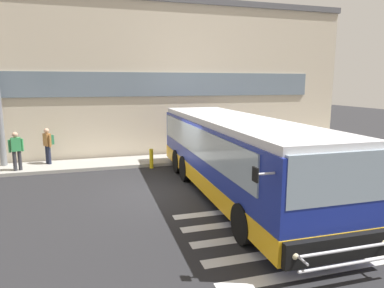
{
  "coord_description": "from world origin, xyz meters",
  "views": [
    {
      "loc": [
        -2.28,
        -11.46,
        3.84
      ],
      "look_at": [
        1.38,
        1.08,
        1.5
      ],
      "focal_mm": 31.64,
      "sensor_mm": 36.0,
      "label": 1
    }
  ],
  "objects_px": {
    "bus_main_foreground": "(234,157)",
    "safety_bollard_yellow": "(151,159)",
    "passenger_by_doorway": "(48,143)",
    "passenger_near_column": "(16,149)"
  },
  "relations": [
    {
      "from": "bus_main_foreground",
      "to": "safety_bollard_yellow",
      "type": "bearing_deg",
      "value": 115.13
    },
    {
      "from": "passenger_by_doorway",
      "to": "safety_bollard_yellow",
      "type": "distance_m",
      "value": 4.86
    },
    {
      "from": "bus_main_foreground",
      "to": "safety_bollard_yellow",
      "type": "height_order",
      "value": "bus_main_foreground"
    },
    {
      "from": "bus_main_foreground",
      "to": "passenger_by_doorway",
      "type": "xyz_separation_m",
      "value": [
        -6.67,
        6.13,
        -0.22
      ]
    },
    {
      "from": "bus_main_foreground",
      "to": "passenger_near_column",
      "type": "relative_size",
      "value": 6.66
    },
    {
      "from": "passenger_near_column",
      "to": "safety_bollard_yellow",
      "type": "distance_m",
      "value": 5.76
    },
    {
      "from": "passenger_near_column",
      "to": "safety_bollard_yellow",
      "type": "height_order",
      "value": "passenger_near_column"
    },
    {
      "from": "passenger_near_column",
      "to": "bus_main_foreground",
      "type": "bearing_deg",
      "value": -33.42
    },
    {
      "from": "safety_bollard_yellow",
      "to": "passenger_near_column",
      "type": "bearing_deg",
      "value": 173.76
    },
    {
      "from": "bus_main_foreground",
      "to": "safety_bollard_yellow",
      "type": "xyz_separation_m",
      "value": [
        -2.13,
        4.54,
        -0.88
      ]
    }
  ]
}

